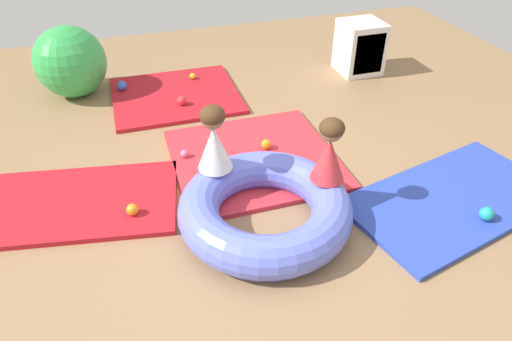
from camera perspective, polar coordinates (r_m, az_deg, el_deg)
The scene contains 17 objects.
ground_plane at distance 3.22m, azimuth -1.31°, elevation -6.13°, with size 8.00×8.00×0.00m, color #93704C.
gym_mat_near_left at distance 3.65m, azimuth 23.34°, elevation -3.32°, with size 1.56×0.85×0.04m, color #2D47B7.
gym_mat_center_rear at distance 3.78m, azimuth -0.24°, elevation 1.50°, with size 1.30×1.26×0.04m, color red.
gym_mat_front at distance 3.59m, azimuth -22.18°, elevation -3.80°, with size 1.53×0.83×0.04m, color #B21923.
gym_mat_far_left at distance 4.83m, azimuth -9.99°, elevation 9.19°, with size 1.25×1.14×0.04m, color #B21923.
inflatable_cushion at distance 3.10m, azimuth 1.13°, elevation -4.74°, with size 1.18×1.18×0.28m, color #6070E5.
child_in_red at distance 3.04m, azimuth 9.14°, elevation 2.48°, with size 0.33×0.33×0.46m.
child_in_white at distance 3.12m, azimuth -5.28°, elevation 3.97°, with size 0.33×0.33×0.48m.
play_ball_orange at distance 3.29m, azimuth -15.16°, elevation -4.73°, with size 0.09×0.09×0.09m, color orange.
play_ball_pink at distance 3.79m, azimuth -8.91°, elevation 2.08°, with size 0.07×0.07×0.07m, color pink.
play_ball_yellow at distance 5.10m, azimuth -7.90°, elevation 11.57°, with size 0.07×0.07×0.07m, color yellow.
play_ball_red at distance 4.57m, azimuth -9.24°, elevation 8.58°, with size 0.09×0.09×0.09m, color red.
play_ball_blue at distance 5.00m, azimuth -16.37°, elevation 10.11°, with size 0.10×0.10×0.10m, color blue.
play_ball_teal at distance 3.50m, azimuth 26.80°, elevation -4.84°, with size 0.10×0.10×0.10m, color teal.
play_ball_orange_second at distance 3.84m, azimuth 1.26°, elevation 3.26°, with size 0.08×0.08×0.08m, color orange.
exercise_ball_large at distance 5.04m, azimuth -22.14°, elevation 12.43°, with size 0.71×0.71×0.71m, color green.
storage_cube at distance 5.36m, azimuth 12.93°, elevation 14.65°, with size 0.44×0.44×0.56m.
Camera 1 is at (-0.66, -2.29, 2.17)m, focal length 32.11 mm.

